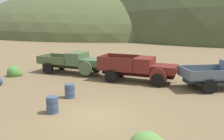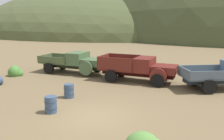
% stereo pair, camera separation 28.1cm
% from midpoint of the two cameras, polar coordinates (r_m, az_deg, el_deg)
% --- Properties ---
extents(ground_plane, '(300.00, 300.00, 0.00)m').
position_cam_midpoint_polar(ground_plane, '(13.05, -4.41, -10.30)').
color(ground_plane, brown).
extents(hill_far_right, '(80.46, 67.17, 28.33)m').
position_cam_midpoint_polar(hill_far_right, '(84.22, -2.06, 8.20)').
color(hill_far_right, '#4C5633').
rests_on(hill_far_right, ground).
extents(truck_weathered_green, '(6.21, 3.15, 1.89)m').
position_cam_midpoint_polar(truck_weathered_green, '(22.85, -8.20, 1.72)').
color(truck_weathered_green, '#232B1B').
rests_on(truck_weathered_green, ground).
extents(truck_oxblood, '(6.14, 3.25, 1.91)m').
position_cam_midpoint_polar(truck_oxblood, '(19.80, 6.33, 0.29)').
color(truck_oxblood, black).
rests_on(truck_oxblood, ground).
extents(oil_drum_spare, '(0.66, 0.66, 0.87)m').
position_cam_midpoint_polar(oil_drum_spare, '(13.78, -13.62, -7.48)').
color(oil_drum_spare, '#384C6B').
rests_on(oil_drum_spare, ground).
extents(oil_drum_by_truck, '(0.65, 0.65, 0.85)m').
position_cam_midpoint_polar(oil_drum_by_truck, '(16.09, -9.82, -4.60)').
color(oil_drum_by_truck, '#384C6B').
rests_on(oil_drum_by_truck, ground).
extents(bush_between_trucks, '(1.24, 1.11, 1.12)m').
position_cam_midpoint_polar(bush_between_trucks, '(23.31, -21.12, -0.57)').
color(bush_between_trucks, '#4C8438').
rests_on(bush_between_trucks, ground).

